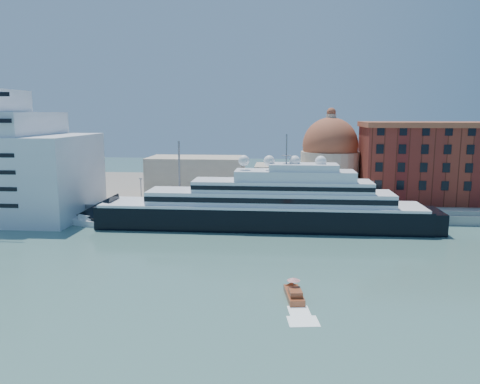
# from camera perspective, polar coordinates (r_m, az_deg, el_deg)

# --- Properties ---
(ground) EXTENTS (400.00, 400.00, 0.00)m
(ground) POSITION_cam_1_polar(r_m,az_deg,el_deg) (93.08, 0.53, -7.73)
(ground) COLOR #396360
(ground) RESTS_ON ground
(quay) EXTENTS (180.00, 10.00, 2.50)m
(quay) POSITION_cam_1_polar(r_m,az_deg,el_deg) (125.60, 1.76, -2.59)
(quay) COLOR gray
(quay) RESTS_ON ground
(land) EXTENTS (260.00, 72.00, 2.00)m
(land) POSITION_cam_1_polar(r_m,az_deg,el_deg) (165.90, 2.59, 0.30)
(land) COLOR slate
(land) RESTS_ON ground
(quay_fence) EXTENTS (180.00, 0.10, 1.20)m
(quay_fence) POSITION_cam_1_polar(r_m,az_deg,el_deg) (120.82, 1.64, -2.18)
(quay_fence) COLOR slate
(quay_fence) RESTS_ON quay
(superyacht) EXTENTS (89.41, 12.40, 26.72)m
(superyacht) POSITION_cam_1_polar(r_m,az_deg,el_deg) (114.18, 1.28, -2.09)
(superyacht) COLOR black
(superyacht) RESTS_ON ground
(service_barge) EXTENTS (13.44, 8.30, 2.87)m
(service_barge) POSITION_cam_1_polar(r_m,az_deg,el_deg) (125.01, -18.62, -3.35)
(service_barge) COLOR white
(service_barge) RESTS_ON ground
(water_taxi) EXTENTS (3.16, 7.08, 3.25)m
(water_taxi) POSITION_cam_1_polar(r_m,az_deg,el_deg) (72.64, 6.62, -12.23)
(water_taxi) COLOR brown
(water_taxi) RESTS_ON ground
(warehouse) EXTENTS (43.00, 19.00, 23.25)m
(warehouse) POSITION_cam_1_polar(r_m,az_deg,el_deg) (148.26, 22.76, 3.45)
(warehouse) COLOR maroon
(warehouse) RESTS_ON land
(church) EXTENTS (66.00, 18.00, 25.50)m
(church) POSITION_cam_1_polar(r_m,az_deg,el_deg) (147.26, 4.81, 2.99)
(church) COLOR beige
(church) RESTS_ON land
(lamp_posts) EXTENTS (120.80, 2.40, 18.00)m
(lamp_posts) POSITION_cam_1_polar(r_m,az_deg,el_deg) (123.74, -4.13, 1.25)
(lamp_posts) COLOR slate
(lamp_posts) RESTS_ON quay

